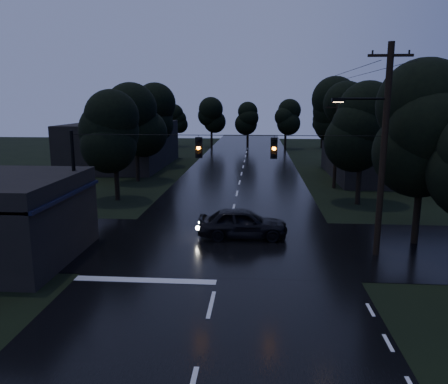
# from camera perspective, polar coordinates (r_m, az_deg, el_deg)

# --- Properties ---
(main_road) EXTENTS (12.00, 120.00, 0.02)m
(main_road) POSITION_cam_1_polar(r_m,az_deg,el_deg) (40.56, 2.04, 1.23)
(main_road) COLOR black
(main_road) RESTS_ON ground
(cross_street) EXTENTS (60.00, 9.00, 0.02)m
(cross_street) POSITION_cam_1_polar(r_m,az_deg,el_deg) (23.12, 0.16, -6.87)
(cross_street) COLOR black
(cross_street) RESTS_ON ground
(building_far_right) EXTENTS (10.00, 14.00, 4.40)m
(building_far_right) POSITION_cam_1_polar(r_m,az_deg,el_deg) (45.86, 20.09, 4.52)
(building_far_right) COLOR black
(building_far_right) RESTS_ON ground
(building_far_left) EXTENTS (10.00, 16.00, 5.00)m
(building_far_left) POSITION_cam_1_polar(r_m,az_deg,el_deg) (52.47, -13.01, 6.08)
(building_far_left) COLOR black
(building_far_left) RESTS_ON ground
(utility_pole_main) EXTENTS (3.50, 0.30, 10.00)m
(utility_pole_main) POSITION_cam_1_polar(r_m,az_deg,el_deg) (21.75, 19.91, 5.45)
(utility_pole_main) COLOR black
(utility_pole_main) RESTS_ON ground
(utility_pole_far) EXTENTS (2.00, 0.30, 7.50)m
(utility_pole_far) POSITION_cam_1_polar(r_m,az_deg,el_deg) (38.60, 14.43, 6.15)
(utility_pole_far) COLOR black
(utility_pole_far) RESTS_ON ground
(anchor_pole_left) EXTENTS (0.18, 0.18, 6.00)m
(anchor_pole_left) POSITION_cam_1_polar(r_m,az_deg,el_deg) (23.18, -18.86, 0.21)
(anchor_pole_left) COLOR black
(anchor_pole_left) RESTS_ON ground
(span_signals) EXTENTS (15.00, 0.37, 1.12)m
(span_signals) POSITION_cam_1_polar(r_m,az_deg,el_deg) (20.98, 1.48, 5.90)
(span_signals) COLOR black
(span_signals) RESTS_ON ground
(tree_corner_near) EXTENTS (4.48, 4.48, 9.44)m
(tree_corner_near) POSITION_cam_1_polar(r_m,az_deg,el_deg) (24.38, 24.71, 7.42)
(tree_corner_near) COLOR black
(tree_corner_near) RESTS_ON ground
(tree_left_a) EXTENTS (3.92, 3.92, 8.26)m
(tree_left_a) POSITION_cam_1_polar(r_m,az_deg,el_deg) (33.65, -14.14, 7.74)
(tree_left_a) COLOR black
(tree_left_a) RESTS_ON ground
(tree_left_b) EXTENTS (4.20, 4.20, 8.85)m
(tree_left_b) POSITION_cam_1_polar(r_m,az_deg,el_deg) (41.44, -11.46, 9.05)
(tree_left_b) COLOR black
(tree_left_b) RESTS_ON ground
(tree_left_c) EXTENTS (4.48, 4.48, 9.44)m
(tree_left_c) POSITION_cam_1_polar(r_m,az_deg,el_deg) (51.26, -9.08, 10.02)
(tree_left_c) COLOR black
(tree_left_c) RESTS_ON ground
(tree_right_a) EXTENTS (4.20, 4.20, 8.85)m
(tree_right_a) POSITION_cam_1_polar(r_m,az_deg,el_deg) (32.75, 17.60, 8.10)
(tree_right_a) COLOR black
(tree_right_a) RESTS_ON ground
(tree_right_b) EXTENTS (4.48, 4.48, 9.44)m
(tree_right_b) POSITION_cam_1_polar(r_m,az_deg,el_deg) (40.67, 15.93, 9.33)
(tree_right_b) COLOR black
(tree_right_b) RESTS_ON ground
(tree_right_c) EXTENTS (4.76, 4.76, 10.03)m
(tree_right_c) POSITION_cam_1_polar(r_m,az_deg,el_deg) (50.60, 14.39, 10.21)
(tree_right_c) COLOR black
(tree_right_c) RESTS_ON ground
(car) EXTENTS (4.99, 2.17, 1.67)m
(car) POSITION_cam_1_polar(r_m,az_deg,el_deg) (24.07, 2.46, -4.05)
(car) COLOR black
(car) RESTS_ON ground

